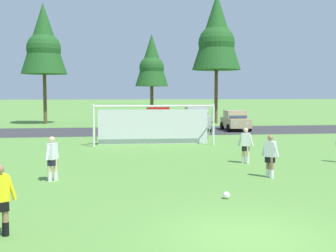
% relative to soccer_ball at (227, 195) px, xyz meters
% --- Properties ---
extents(ground_plane, '(400.00, 400.00, 0.00)m').
position_rel_soccer_ball_xyz_m(ground_plane, '(-0.43, 11.70, -0.11)').
color(ground_plane, '#598C3D').
extents(parking_lot_strip, '(52.00, 8.40, 0.01)m').
position_rel_soccer_ball_xyz_m(parking_lot_strip, '(-0.43, 23.17, -0.11)').
color(parking_lot_strip, '#333335').
rests_on(parking_lot_strip, ground).
extents(soccer_ball, '(0.22, 0.22, 0.22)m').
position_rel_soccer_ball_xyz_m(soccer_ball, '(0.00, 0.00, 0.00)').
color(soccer_ball, white).
rests_on(soccer_ball, ground).
extents(soccer_goal, '(7.47, 2.15, 2.57)m').
position_rel_soccer_ball_xyz_m(soccer_goal, '(-0.95, 13.73, 1.18)').
color(soccer_goal, white).
rests_on(soccer_goal, ground).
extents(referee, '(0.72, 0.40, 1.64)m').
position_rel_soccer_ball_xyz_m(referee, '(-5.92, -2.62, 0.71)').
color(referee, '#936B4C').
rests_on(referee, ground).
extents(player_striker_near, '(0.69, 0.42, 1.64)m').
position_rel_soccer_ball_xyz_m(player_striker_near, '(2.59, 6.17, 0.71)').
color(player_striker_near, beige).
rests_on(player_striker_near, ground).
extents(player_midfield_center, '(0.44, 0.68, 1.64)m').
position_rel_soccer_ball_xyz_m(player_midfield_center, '(-5.65, 3.34, 0.71)').
color(player_midfield_center, beige).
rests_on(player_midfield_center, ground).
extents(player_defender_far, '(0.55, 0.61, 1.64)m').
position_rel_soccer_ball_xyz_m(player_defender_far, '(2.50, 2.92, 0.71)').
color(player_defender_far, '#936B4C').
rests_on(player_defender_far, ground).
extents(parked_car_slot_far_left, '(2.23, 4.30, 1.72)m').
position_rel_soccer_ball_xyz_m(parked_car_slot_far_left, '(-3.27, 23.62, 0.77)').
color(parked_car_slot_far_left, black).
rests_on(parked_car_slot_far_left, ground).
extents(parked_car_slot_left, '(2.26, 4.67, 2.16)m').
position_rel_soccer_ball_xyz_m(parked_car_slot_left, '(0.18, 22.24, 1.00)').
color(parked_car_slot_left, red).
rests_on(parked_car_slot_left, ground).
extents(parked_car_slot_center_left, '(2.39, 4.72, 2.16)m').
position_rel_soccer_ball_xyz_m(parked_car_slot_center_left, '(3.68, 23.36, 1.00)').
color(parked_car_slot_center_left, '#B2B2BC').
rests_on(parked_car_slot_center_left, ground).
extents(parked_car_slot_center, '(2.20, 4.29, 1.72)m').
position_rel_soccer_ball_xyz_m(parked_car_slot_center, '(7.05, 22.83, 0.77)').
color(parked_car_slot_center, tan).
rests_on(parked_car_slot_center, ground).
extents(tree_left_edge, '(4.73, 4.73, 12.60)m').
position_rel_soccer_ball_xyz_m(tree_left_edge, '(-10.67, 32.95, 8.56)').
color(tree_left_edge, brown).
rests_on(tree_left_edge, ground).
extents(tree_mid_left, '(3.59, 3.59, 9.58)m').
position_rel_soccer_ball_xyz_m(tree_mid_left, '(0.63, 32.83, 6.47)').
color(tree_mid_left, brown).
rests_on(tree_mid_left, ground).
extents(tree_center_back, '(5.15, 5.15, 13.73)m').
position_rel_soccer_ball_xyz_m(tree_center_back, '(7.39, 31.26, 9.34)').
color(tree_center_back, brown).
rests_on(tree_center_back, ground).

